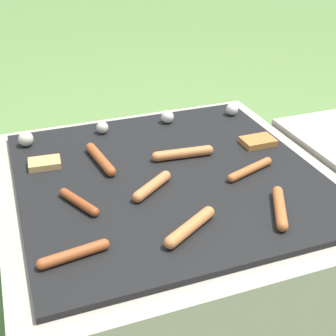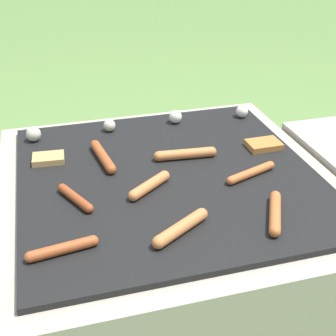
{
  "view_description": "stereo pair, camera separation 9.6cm",
  "coord_description": "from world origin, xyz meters",
  "views": [
    {
      "loc": [
        -0.41,
        -1.13,
        1.08
      ],
      "look_at": [
        0.0,
        0.0,
        0.38
      ],
      "focal_mm": 50.0,
      "sensor_mm": 36.0,
      "label": 1
    },
    {
      "loc": [
        -0.32,
        -1.16,
        1.08
      ],
      "look_at": [
        0.0,
        0.0,
        0.38
      ],
      "focal_mm": 50.0,
      "sensor_mm": 36.0,
      "label": 2
    }
  ],
  "objects": [
    {
      "name": "sausage_mid_left",
      "position": [
        0.23,
        -0.08,
        0.38
      ],
      "size": [
        0.18,
        0.08,
        0.03
      ],
      "color": "#B7602D",
      "rests_on": "grill"
    },
    {
      "name": "sausage_front_left",
      "position": [
        -0.05,
        -0.28,
        0.38
      ],
      "size": [
        0.17,
        0.11,
        0.03
      ],
      "color": "#C6753D",
      "rests_on": "grill"
    },
    {
      "name": "bread_slice_center",
      "position": [
        0.35,
        0.08,
        0.37
      ],
      "size": [
        0.11,
        0.08,
        0.02
      ],
      "color": "#B27033",
      "rests_on": "grill"
    },
    {
      "name": "sausage_mid_right",
      "position": [
        -0.28,
        -0.08,
        0.38
      ],
      "size": [
        0.08,
        0.15,
        0.02
      ],
      "color": "#93421E",
      "rests_on": "grill"
    },
    {
      "name": "sausage_back_center",
      "position": [
        -0.17,
        0.13,
        0.38
      ],
      "size": [
        0.06,
        0.2,
        0.03
      ],
      "color": "#A34C23",
      "rests_on": "grill"
    },
    {
      "name": "sausage_back_left",
      "position": [
        -0.07,
        -0.07,
        0.38
      ],
      "size": [
        0.14,
        0.11,
        0.03
      ],
      "color": "#C6753D",
      "rests_on": "grill"
    },
    {
      "name": "sausage_front_center",
      "position": [
        -0.33,
        -0.28,
        0.38
      ],
      "size": [
        0.17,
        0.05,
        0.03
      ],
      "color": "#A34C23",
      "rests_on": "grill"
    },
    {
      "name": "mushroom_row",
      "position": [
        -0.02,
        0.34,
        0.39
      ],
      "size": [
        0.81,
        0.06,
        0.05
      ],
      "color": "beige",
      "rests_on": "grill"
    },
    {
      "name": "grill",
      "position": [
        0.0,
        0.0,
        0.18
      ],
      "size": [
        0.99,
        0.99,
        0.36
      ],
      "color": "#A89E8C",
      "rests_on": "ground_plane"
    },
    {
      "name": "bread_slice_right",
      "position": [
        -0.34,
        0.17,
        0.37
      ],
      "size": [
        0.1,
        0.08,
        0.02
      ],
      "color": "tan",
      "rests_on": "grill"
    },
    {
      "name": "sausage_front_right",
      "position": [
        0.08,
        0.08,
        0.38
      ],
      "size": [
        0.2,
        0.05,
        0.03
      ],
      "color": "#C6753D",
      "rests_on": "grill"
    },
    {
      "name": "ground_plane",
      "position": [
        0.0,
        0.0,
        0.0
      ],
      "size": [
        14.0,
        14.0,
        0.0
      ],
      "primitive_type": "plane",
      "color": "#608442"
    },
    {
      "name": "sausage_back_right",
      "position": [
        0.21,
        -0.29,
        0.38
      ],
      "size": [
        0.1,
        0.17,
        0.03
      ],
      "color": "#B7602D",
      "rests_on": "grill"
    }
  ]
}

